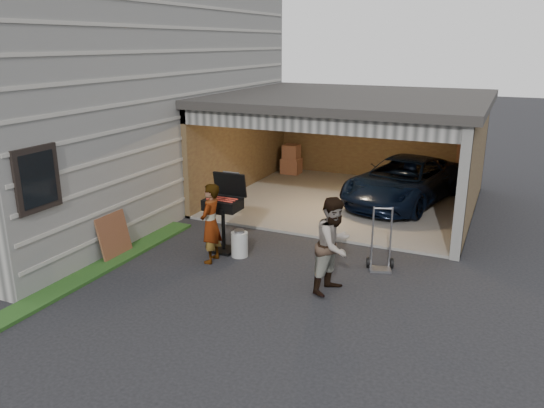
{
  "coord_description": "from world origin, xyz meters",
  "views": [
    {
      "loc": [
        4.64,
        -6.97,
        4.19
      ],
      "look_at": [
        0.53,
        2.06,
        1.15
      ],
      "focal_mm": 35.0,
      "sensor_mm": 36.0,
      "label": 1
    }
  ],
  "objects": [
    {
      "name": "groundcover_strip",
      "position": [
        -2.25,
        -1.0,
        0.03
      ],
      "size": [
        0.5,
        8.0,
        0.06
      ],
      "primitive_type": "cube",
      "color": "#193814",
      "rests_on": "ground"
    },
    {
      "name": "bbq_grill",
      "position": [
        -0.55,
        2.04,
        0.96
      ],
      "size": [
        0.73,
        0.64,
        1.62
      ],
      "color": "black",
      "rests_on": "ground"
    },
    {
      "name": "garage",
      "position": [
        0.76,
        6.79,
        1.87
      ],
      "size": [
        6.8,
        6.3,
        2.9
      ],
      "color": "#605E59",
      "rests_on": "ground"
    },
    {
      "name": "house",
      "position": [
        -6.0,
        4.0,
        2.75
      ],
      "size": [
        7.0,
        11.0,
        5.5
      ],
      "primitive_type": "cube",
      "color": "#474744",
      "rests_on": "ground"
    },
    {
      "name": "minivan",
      "position": [
        2.17,
        6.9,
        0.6
      ],
      "size": [
        2.89,
        4.65,
        1.2
      ],
      "primitive_type": "imported",
      "rotation": [
        0.0,
        0.0,
        -0.22
      ],
      "color": "black",
      "rests_on": "ground"
    },
    {
      "name": "ground",
      "position": [
        0.0,
        0.0,
        0.0
      ],
      "size": [
        80.0,
        80.0,
        0.0
      ],
      "primitive_type": "plane",
      "color": "black",
      "rests_on": "ground"
    },
    {
      "name": "man",
      "position": [
        2.1,
        1.18,
        0.85
      ],
      "size": [
        0.84,
        0.97,
        1.71
      ],
      "primitive_type": "imported",
      "rotation": [
        0.0,
        0.0,
        1.31
      ],
      "color": "#512820",
      "rests_on": "ground"
    },
    {
      "name": "woman",
      "position": [
        -0.5,
        1.43,
        0.8
      ],
      "size": [
        0.43,
        0.61,
        1.59
      ],
      "primitive_type": "imported",
      "rotation": [
        0.0,
        0.0,
        -1.48
      ],
      "color": "silver",
      "rests_on": "ground"
    },
    {
      "name": "propane_tank",
      "position": [
        -0.12,
        1.9,
        0.26
      ],
      "size": [
        0.42,
        0.42,
        0.51
      ],
      "primitive_type": "cylinder",
      "rotation": [
        0.0,
        0.0,
        0.27
      ],
      "color": "#B5B5B1",
      "rests_on": "ground"
    },
    {
      "name": "hand_truck",
      "position": [
        2.64,
        2.45,
        0.24
      ],
      "size": [
        0.55,
        0.49,
        1.23
      ],
      "rotation": [
        0.0,
        0.0,
        0.32
      ],
      "color": "gray",
      "rests_on": "ground"
    },
    {
      "name": "plywood_panel",
      "position": [
        -2.4,
        0.82,
        0.45
      ],
      "size": [
        0.23,
        0.82,
        0.9
      ],
      "primitive_type": "cube",
      "rotation": [
        0.0,
        -0.21,
        0.0
      ],
      "color": "brown",
      "rests_on": "ground"
    }
  ]
}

